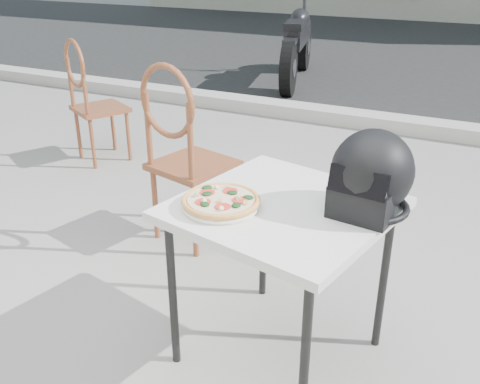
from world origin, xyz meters
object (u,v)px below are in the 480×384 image
at_px(cafe_chair_main, 183,147).
at_px(motorcycle, 298,45).
at_px(helmet, 371,177).
at_px(cafe_chair_side, 90,95).
at_px(cafe_table_main, 283,219).
at_px(pizza, 221,200).
at_px(plate, 221,205).

bearing_deg(cafe_chair_main, motorcycle, -63.90).
height_order(helmet, cafe_chair_main, cafe_chair_main).
height_order(cafe_chair_main, cafe_chair_side, cafe_chair_main).
distance_m(cafe_table_main, pizza, 0.24).
bearing_deg(motorcycle, cafe_table_main, -83.33).
bearing_deg(cafe_table_main, helmet, 16.74).
distance_m(cafe_table_main, motorcycle, 4.83).
relative_size(cafe_table_main, plate, 2.48).
relative_size(cafe_table_main, pizza, 2.84).
distance_m(helmet, motorcycle, 4.86).
height_order(cafe_chair_side, motorcycle, motorcycle).
relative_size(cafe_chair_side, motorcycle, 0.47).
bearing_deg(motorcycle, helmet, -79.88).
bearing_deg(pizza, motorcycle, 107.21).
height_order(pizza, cafe_chair_main, cafe_chair_main).
bearing_deg(motorcycle, cafe_chair_main, -91.21).
xyz_separation_m(plate, cafe_chair_side, (-1.88, 1.49, -0.16)).
distance_m(pizza, motorcycle, 4.88).
relative_size(plate, cafe_chair_side, 0.36).
bearing_deg(pizza, cafe_table_main, 32.56).
height_order(cafe_table_main, cafe_chair_main, cafe_chair_main).
distance_m(pizza, cafe_chair_main, 0.97).
xyz_separation_m(pizza, cafe_chair_main, (-0.62, 0.74, -0.14)).
xyz_separation_m(cafe_chair_main, cafe_chair_side, (-1.26, 0.76, -0.04)).
relative_size(cafe_chair_main, motorcycle, 0.51).
bearing_deg(cafe_chair_main, cafe_chair_side, -16.67).
height_order(pizza, motorcycle, motorcycle).
distance_m(plate, helmet, 0.52).
distance_m(cafe_chair_side, motorcycle, 3.20).
bearing_deg(helmet, plate, -149.14).
relative_size(cafe_table_main, helmet, 2.57).
relative_size(pizza, motorcycle, 0.15).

